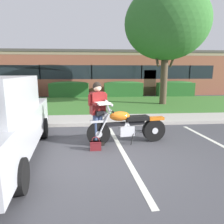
# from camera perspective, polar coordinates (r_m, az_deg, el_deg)

# --- Properties ---
(ground_plane) EXTENTS (140.00, 140.00, 0.00)m
(ground_plane) POSITION_cam_1_polar(r_m,az_deg,el_deg) (4.95, 3.25, -12.10)
(ground_plane) COLOR #424247
(curb_strip) EXTENTS (60.00, 0.20, 0.12)m
(curb_strip) POSITION_cam_1_polar(r_m,az_deg,el_deg) (7.56, 0.40, -3.31)
(curb_strip) COLOR #B7B2A8
(curb_strip) RESTS_ON ground
(concrete_walk) EXTENTS (60.00, 1.50, 0.08)m
(concrete_walk) POSITION_cam_1_polar(r_m,az_deg,el_deg) (8.38, -0.10, -1.99)
(concrete_walk) COLOR #B7B2A8
(concrete_walk) RESTS_ON ground
(grass_lawn) EXTENTS (60.00, 6.68, 0.06)m
(grass_lawn) POSITION_cam_1_polar(r_m,az_deg,el_deg) (12.39, -1.57, 2.29)
(grass_lawn) COLOR #3D752D
(grass_lawn) RESTS_ON ground
(stall_stripe_0) EXTENTS (0.49, 4.39, 0.01)m
(stall_stripe_0) POSITION_cam_1_polar(r_m,az_deg,el_deg) (5.51, -27.12, -10.86)
(stall_stripe_0) COLOR silver
(stall_stripe_0) RESTS_ON ground
(stall_stripe_1) EXTENTS (0.49, 4.39, 0.01)m
(stall_stripe_1) POSITION_cam_1_polar(r_m,az_deg,el_deg) (5.13, 3.07, -11.17)
(stall_stripe_1) COLOR silver
(stall_stripe_1) RESTS_ON ground
(motorcycle) EXTENTS (2.24, 0.82, 1.26)m
(motorcycle) POSITION_cam_1_polar(r_m,az_deg,el_deg) (5.65, 5.04, -3.88)
(motorcycle) COLOR black
(motorcycle) RESTS_ON ground
(rider_person) EXTENTS (0.57, 0.66, 1.70)m
(rider_person) POSITION_cam_1_polar(r_m,az_deg,el_deg) (5.34, -3.97, 0.94)
(rider_person) COLOR black
(rider_person) RESTS_ON ground
(handbag) EXTENTS (0.28, 0.13, 0.36)m
(handbag) POSITION_cam_1_polar(r_m,az_deg,el_deg) (5.21, -4.63, -9.18)
(handbag) COLOR maroon
(handbag) RESTS_ON ground
(shade_tree) EXTENTS (4.72, 4.72, 6.63)m
(shade_tree) POSITION_cam_1_polar(r_m,az_deg,el_deg) (12.76, 15.10, 22.84)
(shade_tree) COLOR #4C3D2D
(shade_tree) RESTS_ON ground
(hedge_left) EXTENTS (3.06, 0.90, 1.24)m
(hedge_left) POSITION_cam_1_polar(r_m,az_deg,el_deg) (17.11, -26.12, 5.73)
(hedge_left) COLOR #286028
(hedge_left) RESTS_ON ground
(hedge_center_left) EXTENTS (2.97, 0.90, 1.24)m
(hedge_center_left) POSITION_cam_1_polar(r_m,az_deg,el_deg) (16.06, -11.94, 6.34)
(hedge_center_left) COLOR #286028
(hedge_center_left) RESTS_ON ground
(hedge_center_right) EXTENTS (3.00, 0.90, 1.24)m
(hedge_center_right) POSITION_cam_1_polar(r_m,az_deg,el_deg) (16.07, 3.20, 6.57)
(hedge_center_right) COLOR #286028
(hedge_center_right) RESTS_ON ground
(hedge_right) EXTENTS (2.88, 0.90, 1.24)m
(hedge_right) POSITION_cam_1_polar(r_m,az_deg,el_deg) (17.15, 17.36, 6.37)
(hedge_right) COLOR #286028
(hedge_right) RESTS_ON ground
(brick_building) EXTENTS (24.18, 10.88, 3.70)m
(brick_building) POSITION_cam_1_polar(r_m,az_deg,el_deg) (22.01, -5.47, 10.93)
(brick_building) COLOR #93513D
(brick_building) RESTS_ON ground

